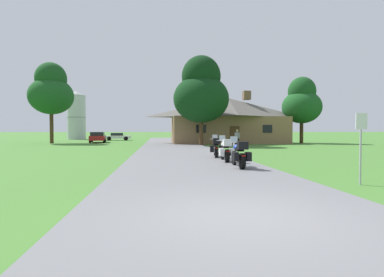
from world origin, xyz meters
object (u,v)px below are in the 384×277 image
(motorcycle_red_farthest_in_row, at_px, (216,148))
(tree_left_far, at_px, (51,91))
(motorcycle_blue_nearest_to_camera, at_px, (239,155))
(parked_white_sedan_far_left, at_px, (117,136))
(metal_silo_distant, at_px, (76,115))
(bystander_gray_shirt_near_lodge, at_px, (237,137))
(motorcycle_white_second_in_row, at_px, (226,150))
(parked_red_suv_far_left, at_px, (98,137))
(metal_signpost_roadside, at_px, (361,140))
(tree_by_lodge_front, at_px, (201,92))
(tree_right_of_lodge, at_px, (302,102))

(motorcycle_red_farthest_in_row, height_order, tree_left_far, tree_left_far)
(motorcycle_blue_nearest_to_camera, bearing_deg, tree_left_far, 123.43)
(motorcycle_red_farthest_in_row, xyz_separation_m, parked_white_sedan_far_left, (-10.02, 31.73, 0.03))
(motorcycle_red_farthest_in_row, relative_size, metal_silo_distant, 0.24)
(bystander_gray_shirt_near_lodge, xyz_separation_m, metal_silo_distant, (-22.06, 26.83, 3.34))
(motorcycle_white_second_in_row, xyz_separation_m, parked_red_suv_far_left, (-11.38, 25.71, 0.17))
(metal_signpost_roadside, distance_m, parked_white_sedan_far_left, 42.71)
(motorcycle_white_second_in_row, bearing_deg, bystander_gray_shirt_near_lodge, 75.72)
(motorcycle_white_second_in_row, bearing_deg, tree_by_lodge_front, 89.15)
(metal_signpost_roadside, height_order, metal_silo_distant, metal_silo_distant)
(tree_by_lodge_front, xyz_separation_m, parked_white_sedan_far_left, (-11.11, 17.61, -4.98))
(motorcycle_white_second_in_row, xyz_separation_m, tree_by_lodge_front, (1.08, 16.62, 5.02))
(tree_right_of_lodge, height_order, metal_silo_distant, metal_silo_distant)
(parked_red_suv_far_left, bearing_deg, tree_left_far, -167.84)
(tree_left_far, bearing_deg, motorcycle_red_farthest_in_row, -52.29)
(tree_left_far, relative_size, parked_white_sedan_far_left, 2.24)
(bystander_gray_shirt_near_lodge, xyz_separation_m, tree_left_far, (-20.71, 10.46, 5.52))
(metal_signpost_roadside, bearing_deg, motorcycle_white_second_in_row, 111.89)
(motorcycle_blue_nearest_to_camera, bearing_deg, motorcycle_white_second_in_row, 91.92)
(tree_right_of_lodge, bearing_deg, motorcycle_red_farthest_in_row, -127.87)
(metal_signpost_roadside, bearing_deg, tree_left_far, 122.23)
(tree_left_far, bearing_deg, motorcycle_blue_nearest_to_camera, -57.89)
(tree_right_of_lodge, relative_size, parked_red_suv_far_left, 1.73)
(tree_left_far, relative_size, tree_by_lodge_front, 1.05)
(tree_left_far, height_order, tree_by_lodge_front, tree_left_far)
(tree_left_far, distance_m, parked_red_suv_far_left, 7.91)
(bystander_gray_shirt_near_lodge, bearing_deg, metal_signpost_roadside, -48.24)
(motorcycle_red_farthest_in_row, bearing_deg, metal_silo_distant, 122.64)
(metal_silo_distant, bearing_deg, tree_left_far, -85.28)
(motorcycle_blue_nearest_to_camera, xyz_separation_m, motorcycle_white_second_in_row, (-0.03, 2.55, 0.00))
(metal_silo_distant, xyz_separation_m, parked_red_suv_far_left, (6.54, -14.56, -3.51))
(parked_red_suv_far_left, bearing_deg, tree_right_of_lodge, -17.48)
(motorcycle_blue_nearest_to_camera, bearing_deg, tree_right_of_lodge, 59.98)
(bystander_gray_shirt_near_lodge, bearing_deg, motorcycle_blue_nearest_to_camera, -58.36)
(parked_red_suv_far_left, bearing_deg, parked_white_sedan_far_left, 73.95)
(parked_red_suv_far_left, height_order, parked_white_sedan_far_left, parked_red_suv_far_left)
(tree_right_of_lodge, relative_size, tree_by_lodge_front, 0.87)
(metal_silo_distant, bearing_deg, motorcycle_red_farthest_in_row, -64.64)
(bystander_gray_shirt_near_lodge, distance_m, parked_white_sedan_far_left, 25.16)
(tree_right_of_lodge, distance_m, parked_white_sedan_far_left, 28.12)
(motorcycle_red_farthest_in_row, distance_m, tree_left_far, 27.69)
(motorcycle_red_farthest_in_row, xyz_separation_m, tree_right_of_lodge, (14.38, 18.49, 4.49))
(parked_white_sedan_far_left, bearing_deg, metal_silo_distant, 42.45)
(motorcycle_red_farthest_in_row, xyz_separation_m, parked_red_suv_far_left, (-11.37, 23.22, 0.17))
(parked_white_sedan_far_left, bearing_deg, tree_left_far, 137.62)
(parked_red_suv_far_left, bearing_deg, motorcycle_white_second_in_row, -73.19)
(motorcycle_red_farthest_in_row, bearing_deg, motorcycle_white_second_in_row, -82.35)
(motorcycle_red_farthest_in_row, relative_size, metal_signpost_roadside, 0.97)
(tree_left_far, xyz_separation_m, metal_silo_distant, (-1.35, 16.37, -2.18))
(tree_right_of_lodge, distance_m, metal_silo_distant, 37.61)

